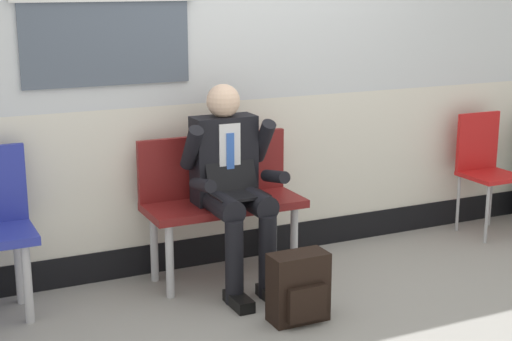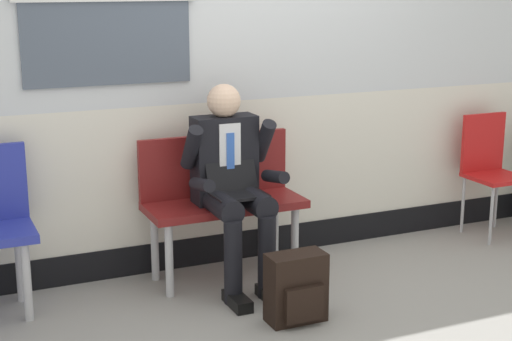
% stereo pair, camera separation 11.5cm
% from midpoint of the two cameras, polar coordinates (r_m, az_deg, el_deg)
% --- Properties ---
extents(ground_plane, '(18.00, 18.00, 0.00)m').
position_cam_midpoint_polar(ground_plane, '(4.84, 1.98, -9.14)').
color(ground_plane, gray).
extents(station_wall, '(6.59, 0.17, 2.68)m').
position_cam_midpoint_polar(station_wall, '(5.20, -2.09, 7.64)').
color(station_wall, silver).
rests_on(station_wall, ground).
extents(bench_with_person, '(1.01, 0.42, 0.92)m').
position_cam_midpoint_polar(bench_with_person, '(5.00, -3.32, -1.72)').
color(bench_with_person, maroon).
rests_on(bench_with_person, ground).
extents(person_seated, '(0.57, 0.70, 1.27)m').
position_cam_midpoint_polar(person_seated, '(4.79, -2.44, -0.75)').
color(person_seated, black).
rests_on(person_seated, ground).
extents(backpack, '(0.33, 0.21, 0.40)m').
position_cam_midpoint_polar(backpack, '(4.43, 2.41, -8.63)').
color(backpack, black).
rests_on(backpack, ground).
extents(folding_chair, '(0.38, 0.38, 0.91)m').
position_cam_midpoint_polar(folding_chair, '(6.11, 15.87, 0.61)').
color(folding_chair, red).
rests_on(folding_chair, ground).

